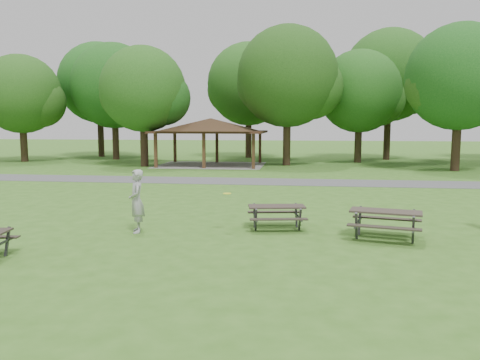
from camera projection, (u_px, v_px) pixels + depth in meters
name	position (u px, v px, depth m)	size (l,w,h in m)	color
ground	(187.00, 241.00, 13.35)	(160.00, 160.00, 0.00)	#36671D
asphalt_path	(246.00, 181.00, 27.13)	(120.00, 3.20, 0.02)	#4C4C4F
pavilion	(211.00, 127.00, 37.12)	(8.60, 7.01, 3.76)	#3E2616
tree_row_b	(22.00, 96.00, 40.52)	(7.14, 6.80, 9.28)	#2F2015
tree_row_c	(115.00, 88.00, 42.94)	(8.19, 7.80, 10.67)	black
tree_row_d	(144.00, 92.00, 35.99)	(6.93, 6.60, 9.27)	black
tree_row_e	(289.00, 80.00, 36.89)	(8.40, 8.00, 11.02)	black
tree_row_f	(361.00, 94.00, 39.67)	(7.35, 7.00, 9.55)	black
tree_row_g	(461.00, 80.00, 32.43)	(7.77, 7.40, 10.25)	black
tree_deep_a	(100.00, 85.00, 46.71)	(8.40, 8.00, 11.38)	black
tree_deep_b	(250.00, 87.00, 45.27)	(8.40, 8.00, 11.13)	#321E16
tree_deep_c	(390.00, 78.00, 42.52)	(8.82, 8.40, 11.90)	black
picnic_table_middle	(277.00, 211.00, 14.87)	(1.99, 1.70, 0.77)	#302723
picnic_table_far	(385.00, 217.00, 13.55)	(2.31, 2.02, 0.87)	#332B24
frisbee_in_flight	(227.00, 193.00, 14.36)	(0.31, 0.31, 0.02)	#FCF627
frisbee_thrower	(137.00, 201.00, 14.34)	(0.71, 0.47, 1.95)	#A1A1A3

